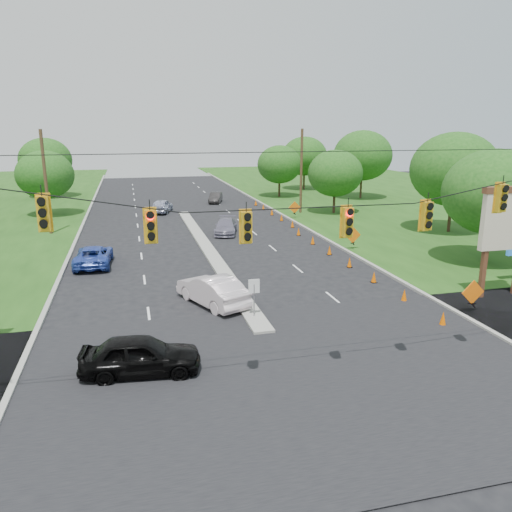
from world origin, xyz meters
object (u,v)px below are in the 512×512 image
object	(u,v)px
black_sedan	(141,355)
blue_pickup	(94,256)
pylon_sign	(508,225)
white_sedan	(212,290)

from	to	relation	value
black_sedan	blue_pickup	distance (m)	16.79
pylon_sign	blue_pickup	bearing A→B (deg)	151.91
pylon_sign	blue_pickup	distance (m)	25.73
black_sedan	white_sedan	world-z (taller)	white_sedan
blue_pickup	black_sedan	bearing A→B (deg)	101.82
black_sedan	blue_pickup	bearing A→B (deg)	15.49
pylon_sign	black_sedan	bearing A→B (deg)	-167.04
white_sedan	blue_pickup	xyz separation A→B (m)	(-6.56, 9.62, -0.11)
white_sedan	black_sedan	bearing A→B (deg)	37.41
pylon_sign	black_sedan	distance (m)	20.62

